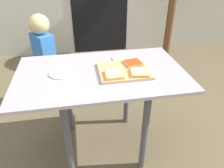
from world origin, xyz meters
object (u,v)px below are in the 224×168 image
Objects in this scene: dining_table at (101,85)px; child_left at (45,56)px; plate_white_left at (63,73)px; plate_white_right at (124,59)px; pizza_slice_near_left at (114,74)px; pizza_slice_far_right at (133,63)px; cutting_board at (124,71)px; pizza_slice_near_right at (139,72)px.

child_left reaches higher than dining_table.
plate_white_right is at bearing 17.90° from plate_white_left.
pizza_slice_near_left is (0.08, -0.11, 0.14)m from dining_table.
pizza_slice_far_right reaches higher than plate_white_right.
cutting_board is 0.11m from pizza_slice_far_right.
plate_white_left is (-0.27, 0.03, 0.11)m from dining_table.
plate_white_left is 0.19× the size of child_left.
pizza_slice_far_right is 0.23m from pizza_slice_near_left.
child_left is at bearing 123.22° from dining_table.
cutting_board is at bearing -139.74° from pizza_slice_far_right.
cutting_board reaches higher than plate_white_right.
plate_white_right is (0.14, 0.29, -0.02)m from pizza_slice_near_left.
plate_white_right is at bearing -38.46° from child_left.
pizza_slice_near_left is at bearing 179.46° from pizza_slice_near_right.
pizza_slice_far_right is 0.52m from plate_white_left.
dining_table is at bearing -5.36° from plate_white_left.
pizza_slice_near_left is (-0.09, -0.08, 0.02)m from cutting_board.
dining_table is 9.71× the size of pizza_slice_near_left.
pizza_slice_near_right reaches higher than plate_white_left.
pizza_slice_near_right is 0.18m from pizza_slice_near_left.
plate_white_right is at bearing 76.98° from cutting_board.
pizza_slice_near_right is (0.25, -0.11, 0.14)m from dining_table.
dining_table is at bearing -170.29° from pizza_slice_far_right.
dining_table is 3.36× the size of cutting_board.
child_left is (-0.73, 0.84, -0.19)m from pizza_slice_near_right.
dining_table is at bearing 169.69° from cutting_board.
pizza_slice_far_right is 0.14m from plate_white_right.
child_left is at bearing 123.50° from pizza_slice_near_left.
pizza_slice_far_right is at bearing 1.92° from plate_white_left.
child_left is (-0.64, 0.76, -0.17)m from cutting_board.
pizza_slice_near_left is 0.32m from plate_white_right.
pizza_slice_near_right is (0.09, -0.08, 0.02)m from cutting_board.
child_left reaches higher than plate_white_left.
dining_table is at bearing 125.37° from pizza_slice_near_left.
child_left reaches higher than cutting_board.
pizza_slice_far_right is 0.75× the size of plate_white_right.
dining_table is 0.31m from pizza_slice_near_right.
cutting_board is 1.01m from child_left.
pizza_slice_far_right reaches higher than plate_white_left.
plate_white_right is at bearing 98.00° from pizza_slice_near_right.
child_left is at bearing 141.54° from plate_white_right.
pizza_slice_near_left is (-0.17, -0.15, 0.00)m from pizza_slice_far_right.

